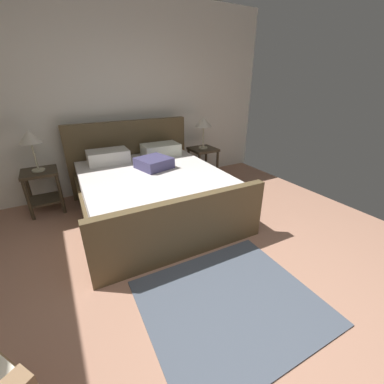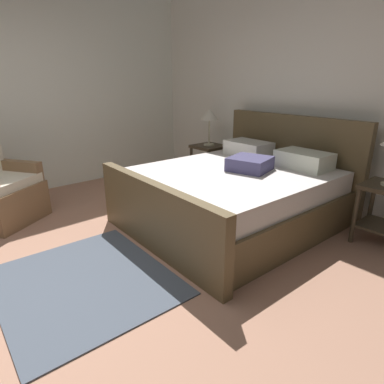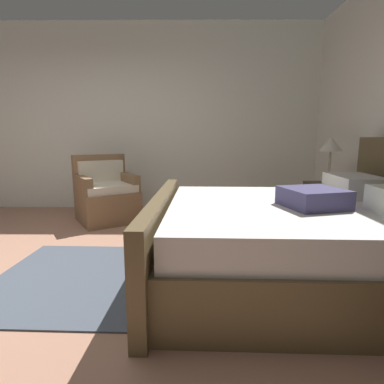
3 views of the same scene
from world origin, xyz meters
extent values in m
cube|color=#A5755E|center=(0.00, 0.00, -0.01)|extent=(5.21, 6.79, 0.02)
cube|color=white|center=(0.00, 3.45, 1.44)|extent=(5.33, 0.12, 2.87)
cube|color=brown|center=(0.01, 2.19, 0.20)|extent=(1.84, 1.97, 0.40)
cube|color=brown|center=(0.04, 3.19, 0.57)|extent=(1.90, 0.16, 1.14)
cube|color=brown|center=(-0.02, 1.18, 0.34)|extent=(1.90, 0.16, 0.68)
cube|color=silver|center=(0.01, 2.19, 0.51)|extent=(1.76, 1.90, 0.22)
cube|color=silver|center=(-0.37, 2.88, 0.71)|extent=(0.57, 0.38, 0.18)
cube|color=silver|center=(0.44, 2.85, 0.71)|extent=(0.57, 0.38, 0.18)
cube|color=#403C64|center=(0.11, 2.33, 0.69)|extent=(0.49, 0.49, 0.14)
cube|color=#3C3123|center=(1.28, 2.96, 0.18)|extent=(0.40, 0.40, 0.02)
cylinder|color=#3C3123|center=(1.09, 2.77, 0.28)|extent=(0.04, 0.04, 0.56)
cylinder|color=#3C3123|center=(1.09, 3.15, 0.28)|extent=(0.04, 0.04, 0.56)
cube|color=#3C3123|center=(-1.26, 3.03, 0.58)|extent=(0.44, 0.44, 0.04)
cube|color=#3C3123|center=(-1.26, 3.03, 0.18)|extent=(0.40, 0.40, 0.02)
cylinder|color=#3C3123|center=(-1.45, 2.84, 0.28)|extent=(0.04, 0.04, 0.56)
cylinder|color=#3C3123|center=(-1.07, 2.84, 0.28)|extent=(0.04, 0.04, 0.56)
cylinder|color=#3C3123|center=(-1.45, 3.22, 0.28)|extent=(0.04, 0.04, 0.56)
cylinder|color=#3C3123|center=(-1.07, 3.22, 0.28)|extent=(0.04, 0.04, 0.56)
cylinder|color=#B7B293|center=(-1.26, 3.03, 0.61)|extent=(0.16, 0.16, 0.02)
cylinder|color=#B7B293|center=(-1.26, 3.03, 0.80)|extent=(0.02, 0.02, 0.36)
cone|color=beige|center=(-1.26, 3.03, 1.06)|extent=(0.27, 0.27, 0.16)
cube|color=#866344|center=(-1.73, 0.26, 0.21)|extent=(1.00, 1.00, 0.42)
cube|color=#866344|center=(-1.90, 0.52, 0.53)|extent=(0.60, 0.43, 0.22)
cube|color=#474F5C|center=(0.01, 0.46, 0.01)|extent=(1.45, 1.28, 0.01)
camera|label=1|loc=(-1.01, -0.69, 1.72)|focal=23.11mm
camera|label=2|loc=(2.26, -0.34, 1.54)|focal=30.34mm
camera|label=3|loc=(2.35, 1.45, 1.12)|focal=28.72mm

